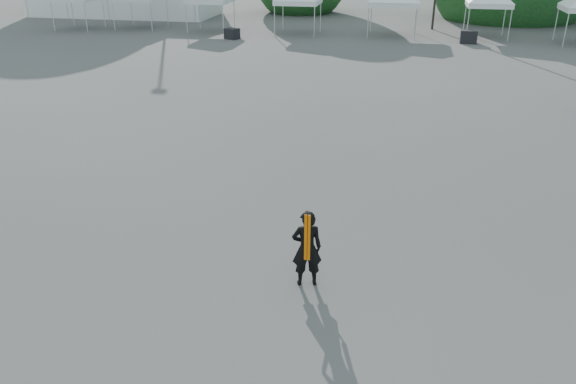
# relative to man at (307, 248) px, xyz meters

# --- Properties ---
(ground) EXTENTS (120.00, 120.00, 0.00)m
(ground) POSITION_rel_man_xyz_m (0.21, 1.62, -0.77)
(ground) COLOR #474442
(ground) RESTS_ON ground
(man) EXTENTS (0.64, 0.51, 1.53)m
(man) POSITION_rel_man_xyz_m (0.00, 0.00, 0.00)
(man) COLOR black
(man) RESTS_ON ground
(crate_west) EXTENTS (1.05, 0.95, 0.66)m
(crate_west) POSITION_rel_man_xyz_m (-9.54, 26.72, -0.44)
(crate_west) COLOR black
(crate_west) RESTS_ON ground
(crate_mid) EXTENTS (1.02, 0.80, 0.77)m
(crate_mid) POSITION_rel_man_xyz_m (5.22, 28.14, -0.38)
(crate_mid) COLOR black
(crate_mid) RESTS_ON ground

